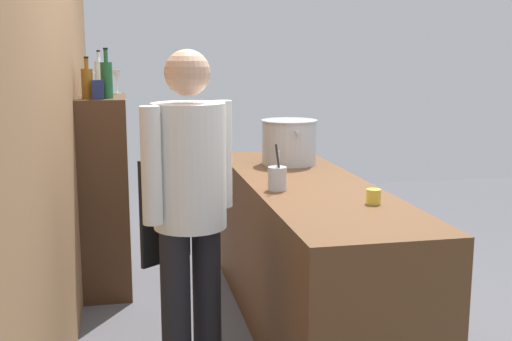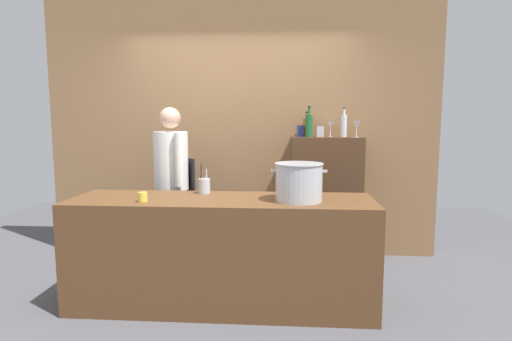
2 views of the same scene
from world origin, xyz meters
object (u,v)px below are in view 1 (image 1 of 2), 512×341
object	(u,v)px
wine_glass_short	(90,79)
wine_bottle_green	(107,79)
utensil_crock	(277,178)
wine_glass_tall	(117,77)
wine_bottle_amber	(87,83)
butter_jar	(374,197)
stockpot_large	(289,142)
spice_tin_silver	(99,89)
wine_bottle_clear	(99,77)
spice_tin_navy	(98,90)
chef	(189,201)

from	to	relation	value
wine_glass_short	wine_bottle_green	bearing A→B (deg)	-153.98
utensil_crock	wine_glass_tall	bearing A→B (deg)	30.79
wine_bottle_amber	butter_jar	bearing A→B (deg)	-133.12
stockpot_large	spice_tin_silver	size ratio (longest dim) A/B	3.93
wine_bottle_clear	wine_bottle_green	bearing A→B (deg)	-170.86
stockpot_large	spice_tin_silver	distance (m)	1.33
wine_bottle_clear	spice_tin_navy	xyz separation A→B (m)	(-0.46, -0.01, -0.06)
stockpot_large	wine_glass_short	world-z (taller)	wine_glass_short
wine_bottle_clear	spice_tin_navy	world-z (taller)	wine_bottle_clear
wine_bottle_clear	wine_glass_tall	size ratio (longest dim) A/B	1.80
wine_bottle_clear	wine_glass_short	xyz separation A→B (m)	(-0.14, 0.06, -0.01)
wine_bottle_amber	wine_glass_tall	size ratio (longest dim) A/B	1.55
chef	wine_glass_tall	size ratio (longest dim) A/B	9.53
spice_tin_navy	wine_bottle_amber	bearing A→B (deg)	44.22
spice_tin_navy	wine_bottle_clear	bearing A→B (deg)	0.68
wine_glass_short	utensil_crock	bearing A→B (deg)	-139.04
wine_glass_tall	spice_tin_silver	world-z (taller)	wine_glass_tall
wine_bottle_clear	stockpot_large	bearing A→B (deg)	-112.25
utensil_crock	spice_tin_navy	bearing A→B (deg)	48.38
butter_jar	wine_glass_tall	world-z (taller)	wine_glass_tall
wine_bottle_green	wine_bottle_amber	bearing A→B (deg)	98.76
utensil_crock	wine_glass_tall	world-z (taller)	wine_glass_tall
chef	stockpot_large	distance (m)	1.49
wine_bottle_amber	wine_bottle_green	size ratio (longest dim) A/B	0.83
spice_tin_navy	spice_tin_silver	size ratio (longest dim) A/B	1.10
wine_glass_short	spice_tin_navy	size ratio (longest dim) A/B	1.34
chef	utensil_crock	bearing A→B (deg)	-177.03
butter_jar	wine_glass_short	size ratio (longest dim) A/B	0.45
stockpot_large	wine_glass_tall	distance (m)	1.37
wine_bottle_green	stockpot_large	bearing A→B (deg)	-96.63
butter_jar	stockpot_large	bearing A→B (deg)	5.48
utensil_crock	wine_bottle_clear	size ratio (longest dim) A/B	0.84
chef	wine_glass_short	distance (m)	1.77
butter_jar	wine_bottle_green	size ratio (longest dim) A/B	0.23
butter_jar	wine_bottle_green	bearing A→B (deg)	43.93
wine_glass_tall	spice_tin_silver	distance (m)	0.39
utensil_crock	wine_glass_short	world-z (taller)	wine_glass_short
butter_jar	spice_tin_navy	xyz separation A→B (m)	(1.27, 1.37, 0.48)
wine_bottle_amber	wine_glass_short	bearing A→B (deg)	-1.29
utensil_crock	spice_tin_silver	world-z (taller)	spice_tin_silver
wine_bottle_clear	wine_glass_tall	bearing A→B (deg)	-45.84
chef	wine_glass_tall	bearing A→B (deg)	-116.38
spice_tin_silver	butter_jar	bearing A→B (deg)	-137.29
butter_jar	spice_tin_navy	distance (m)	1.93
wine_bottle_amber	spice_tin_navy	bearing A→B (deg)	-135.78
wine_bottle_green	butter_jar	bearing A→B (deg)	-136.07
wine_glass_tall	butter_jar	bearing A→B (deg)	-145.88
stockpot_large	wine_bottle_amber	distance (m)	1.38
utensil_crock	spice_tin_navy	xyz separation A→B (m)	(0.86, 0.97, 0.45)
wine_glass_short	stockpot_large	bearing A→B (deg)	-106.07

